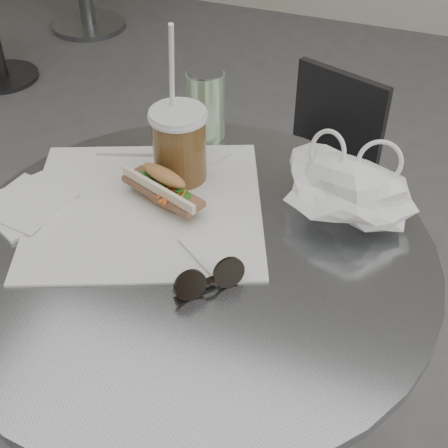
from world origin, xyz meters
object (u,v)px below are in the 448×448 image
(sunglasses, at_px, (209,280))
(drink_can, at_px, (206,104))
(banh_mi, at_px, (163,188))
(chair_far, at_px, (304,205))
(iced_coffee, at_px, (179,144))
(cafe_table, at_px, (197,360))

(sunglasses, distance_m, drink_can, 0.42)
(banh_mi, bearing_deg, chair_far, 101.35)
(banh_mi, xyz_separation_m, iced_coffee, (-0.01, 0.08, 0.04))
(drink_can, bearing_deg, iced_coffee, -85.35)
(chair_far, relative_size, drink_can, 4.79)
(iced_coffee, bearing_deg, banh_mi, -86.17)
(cafe_table, distance_m, sunglasses, 0.31)
(chair_far, distance_m, banh_mi, 0.81)
(chair_far, distance_m, drink_can, 0.67)
(cafe_table, bearing_deg, iced_coffee, 119.17)
(cafe_table, relative_size, drink_can, 5.56)
(cafe_table, height_order, sunglasses, sunglasses)
(cafe_table, xyz_separation_m, chair_far, (0.02, 0.73, -0.17))
(banh_mi, xyz_separation_m, drink_can, (-0.02, 0.23, 0.03))
(chair_far, height_order, banh_mi, banh_mi)
(iced_coffee, xyz_separation_m, drink_can, (-0.01, 0.15, -0.00))
(cafe_table, height_order, banh_mi, banh_mi)
(chair_far, bearing_deg, sunglasses, 112.74)
(banh_mi, relative_size, sunglasses, 2.18)
(cafe_table, xyz_separation_m, banh_mi, (-0.09, 0.09, 0.31))
(iced_coffee, height_order, sunglasses, iced_coffee)
(iced_coffee, bearing_deg, cafe_table, -60.83)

